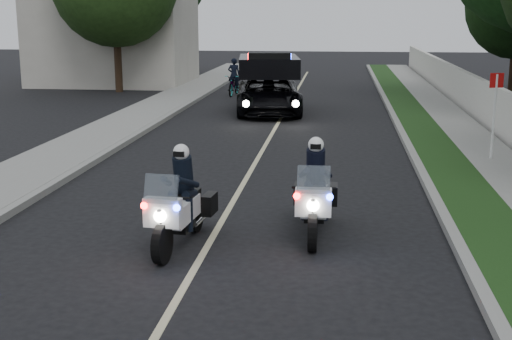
{
  "coord_description": "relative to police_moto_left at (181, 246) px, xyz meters",
  "views": [
    {
      "loc": [
        2.1,
        -10.47,
        3.78
      ],
      "look_at": [
        0.64,
        1.59,
        1.0
      ],
      "focal_mm": 48.3,
      "sensor_mm": 36.0,
      "label": 1
    }
  ],
  "objects": [
    {
      "name": "ground",
      "position": [
        0.45,
        -0.16,
        0.0
      ],
      "size": [
        120.0,
        120.0,
        0.0
      ],
      "primitive_type": "plane",
      "color": "black",
      "rests_on": "ground"
    },
    {
      "name": "curb_right",
      "position": [
        4.55,
        9.84,
        0.07
      ],
      "size": [
        0.2,
        60.0,
        0.15
      ],
      "primitive_type": "cube",
      "color": "gray",
      "rests_on": "ground"
    },
    {
      "name": "grass_verge",
      "position": [
        5.25,
        9.84,
        0.08
      ],
      "size": [
        1.2,
        60.0,
        0.16
      ],
      "primitive_type": "cube",
      "color": "#193814",
      "rests_on": "ground"
    },
    {
      "name": "sidewalk_right",
      "position": [
        6.55,
        9.84,
        0.08
      ],
      "size": [
        1.4,
        60.0,
        0.16
      ],
      "primitive_type": "cube",
      "color": "gray",
      "rests_on": "ground"
    },
    {
      "name": "property_wall",
      "position": [
        7.55,
        9.84,
        0.75
      ],
      "size": [
        0.22,
        60.0,
        1.5
      ],
      "primitive_type": "cube",
      "color": "beige",
      "rests_on": "ground"
    },
    {
      "name": "curb_left",
      "position": [
        -3.65,
        9.84,
        0.07
      ],
      "size": [
        0.2,
        60.0,
        0.15
      ],
      "primitive_type": "cube",
      "color": "gray",
      "rests_on": "ground"
    },
    {
      "name": "sidewalk_left",
      "position": [
        -4.75,
        9.84,
        0.08
      ],
      "size": [
        2.0,
        60.0,
        0.16
      ],
      "primitive_type": "cube",
      "color": "gray",
      "rests_on": "ground"
    },
    {
      "name": "building_far",
      "position": [
        -9.55,
        25.84,
        3.5
      ],
      "size": [
        8.0,
        6.0,
        7.0
      ],
      "primitive_type": "cube",
      "color": "#A8A396",
      "rests_on": "ground"
    },
    {
      "name": "lane_marking",
      "position": [
        0.45,
        9.84,
        0.0
      ],
      "size": [
        0.12,
        50.0,
        0.01
      ],
      "primitive_type": "cube",
      "color": "#BFB78C",
      "rests_on": "ground"
    },
    {
      "name": "police_moto_left",
      "position": [
        0.0,
        0.0,
        0.0
      ],
      "size": [
        0.9,
        2.06,
        1.7
      ],
      "primitive_type": null,
      "rotation": [
        0.0,
        0.0,
        -0.1
      ],
      "color": "silver",
      "rests_on": "ground"
    },
    {
      "name": "police_moto_right",
      "position": [
        2.18,
        0.86,
        0.0
      ],
      "size": [
        0.72,
        2.02,
        1.71
      ],
      "primitive_type": null,
      "rotation": [
        0.0,
        0.0,
        0.01
      ],
      "color": "silver",
      "rests_on": "ground"
    },
    {
      "name": "police_suv",
      "position": [
        -0.14,
        15.65,
        0.0
      ],
      "size": [
        3.03,
        5.45,
        2.53
      ],
      "primitive_type": "imported",
      "rotation": [
        0.0,
        0.0,
        0.12
      ],
      "color": "black",
      "rests_on": "ground"
    },
    {
      "name": "bicycle",
      "position": [
        -2.34,
        21.22,
        0.0
      ],
      "size": [
        0.76,
        1.87,
        0.96
      ],
      "primitive_type": "imported",
      "rotation": [
        0.0,
        0.0,
        -0.07
      ],
      "color": "black",
      "rests_on": "ground"
    },
    {
      "name": "cyclist",
      "position": [
        -2.34,
        21.22,
        0.0
      ],
      "size": [
        0.59,
        0.43,
        1.54
      ],
      "primitive_type": "imported",
      "rotation": [
        0.0,
        0.0,
        3.25
      ],
      "color": "black",
      "rests_on": "ground"
    },
    {
      "name": "sign_post",
      "position": [
        6.45,
        7.18,
        0.0
      ],
      "size": [
        0.47,
        0.47,
        2.4
      ],
      "primitive_type": null,
      "rotation": [
        0.0,
        0.0,
        0.29
      ],
      "color": "red",
      "rests_on": "ground"
    },
    {
      "name": "tree_right_e",
      "position": [
        10.49,
        22.49,
        0.0
      ],
      "size": [
        6.09,
        6.09,
        7.89
      ],
      "primitive_type": null,
      "rotation": [
        0.0,
        0.0,
        0.36
      ],
      "color": "black",
      "rests_on": "ground"
    },
    {
      "name": "tree_left_near",
      "position": [
        -8.15,
        22.02,
        0.0
      ],
      "size": [
        7.67,
        7.67,
        9.97
      ],
      "primitive_type": null,
      "rotation": [
        0.0,
        0.0,
        -0.35
      ],
      "color": "#203F15",
      "rests_on": "ground"
    },
    {
      "name": "tree_left_far",
      "position": [
        -8.79,
        31.59,
        0.0
      ],
      "size": [
        6.0,
        6.0,
        8.75
      ],
      "primitive_type": null,
      "rotation": [
        0.0,
        0.0,
        -0.16
      ],
      "color": "#123510",
      "rests_on": "ground"
    }
  ]
}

